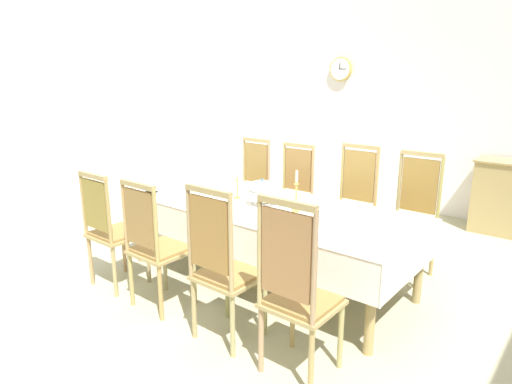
% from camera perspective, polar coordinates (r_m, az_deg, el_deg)
% --- Properties ---
extents(ground, '(7.70, 6.38, 0.04)m').
position_cam_1_polar(ground, '(4.31, 0.82, -11.53)').
color(ground, '#B2B28D').
extents(back_wall, '(7.70, 0.08, 3.50)m').
position_cam_1_polar(back_wall, '(6.71, 18.67, 12.84)').
color(back_wall, silver).
rests_on(back_wall, ground).
extents(left_wall, '(0.08, 6.38, 3.50)m').
position_cam_1_polar(left_wall, '(6.97, -25.74, 12.22)').
color(left_wall, white).
rests_on(left_wall, ground).
extents(dining_table, '(2.76, 1.14, 0.74)m').
position_cam_1_polar(dining_table, '(4.08, 1.18, -2.61)').
color(dining_table, '#A0855B').
rests_on(dining_table, ground).
extents(tablecloth, '(2.78, 1.16, 0.31)m').
position_cam_1_polar(tablecloth, '(4.08, 1.18, -2.58)').
color(tablecloth, white).
rests_on(tablecloth, dining_table).
extents(chair_south_a, '(0.44, 0.42, 1.08)m').
position_cam_1_polar(chair_south_a, '(4.20, -18.17, -4.37)').
color(chair_south_a, tan).
rests_on(chair_south_a, ground).
extents(chair_north_a, '(0.44, 0.42, 1.14)m').
position_cam_1_polar(chair_north_a, '(5.44, -0.80, 0.89)').
color(chair_north_a, tan).
rests_on(chair_north_a, ground).
extents(chair_south_b, '(0.44, 0.42, 1.10)m').
position_cam_1_polar(chair_south_b, '(3.71, -12.91, -6.41)').
color(chair_south_b, '#9B9161').
rests_on(chair_south_b, ground).
extents(chair_north_b, '(0.44, 0.42, 1.14)m').
position_cam_1_polar(chair_north_b, '(5.08, 4.58, -0.18)').
color(chair_north_b, tan).
rests_on(chair_north_b, ground).
extents(chair_south_c, '(0.44, 0.42, 1.18)m').
position_cam_1_polar(chair_south_c, '(3.17, -4.35, -9.28)').
color(chair_south_c, '#9A9858').
rests_on(chair_south_c, ground).
extents(chair_north_c, '(0.44, 0.42, 1.20)m').
position_cam_1_polar(chair_north_c, '(4.70, 12.26, -1.42)').
color(chair_north_c, '#9E945C').
rests_on(chair_north_c, ground).
extents(chair_south_d, '(0.44, 0.42, 1.21)m').
position_cam_1_polar(chair_south_d, '(2.81, 5.19, -12.36)').
color(chair_south_d, '#A18851').
rests_on(chair_south_d, ground).
extents(chair_north_d, '(0.44, 0.42, 1.19)m').
position_cam_1_polar(chair_north_d, '(4.47, 19.42, -2.82)').
color(chair_north_d, tan).
rests_on(chair_north_d, ground).
extents(soup_tureen, '(0.31, 0.31, 0.24)m').
position_cam_1_polar(soup_tureen, '(4.05, 0.80, 0.02)').
color(soup_tureen, white).
rests_on(soup_tureen, tablecloth).
extents(candlestick_west, '(0.07, 0.07, 0.31)m').
position_cam_1_polar(candlestick_west, '(4.23, -2.42, 0.76)').
color(candlestick_west, gold).
rests_on(candlestick_west, tablecloth).
extents(candlestick_east, '(0.07, 0.07, 0.37)m').
position_cam_1_polar(candlestick_east, '(3.83, 5.19, -0.40)').
color(candlestick_east, gold).
rests_on(candlestick_east, tablecloth).
extents(bowl_near_left, '(0.15, 0.15, 0.03)m').
position_cam_1_polar(bowl_near_left, '(4.36, 4.43, -0.25)').
color(bowl_near_left, white).
rests_on(bowl_near_left, tablecloth).
extents(bowl_near_right, '(0.17, 0.17, 0.04)m').
position_cam_1_polar(bowl_near_right, '(4.47, -13.35, -0.20)').
color(bowl_near_right, white).
rests_on(bowl_near_right, tablecloth).
extents(spoon_primary, '(0.03, 0.18, 0.01)m').
position_cam_1_polar(spoon_primary, '(4.33, 5.74, -0.59)').
color(spoon_primary, gold).
rests_on(spoon_primary, tablecloth).
extents(spoon_secondary, '(0.05, 0.18, 0.01)m').
position_cam_1_polar(spoon_secondary, '(4.58, -13.91, -0.12)').
color(spoon_secondary, gold).
rests_on(spoon_secondary, tablecloth).
extents(mounted_clock, '(0.35, 0.06, 0.35)m').
position_cam_1_polar(mounted_clock, '(7.06, 10.82, 15.25)').
color(mounted_clock, '#D1B251').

